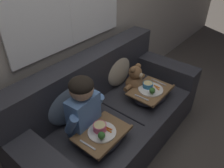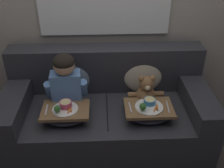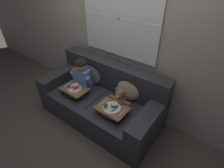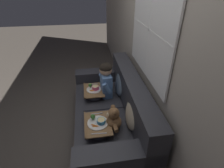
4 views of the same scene
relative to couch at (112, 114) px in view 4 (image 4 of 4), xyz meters
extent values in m
plane|color=#4C443D|center=(0.00, -0.07, -0.31)|extent=(14.00, 14.00, 0.00)
cube|color=#A89E8E|center=(0.00, 0.46, 0.99)|extent=(8.00, 0.05, 2.60)
cube|color=white|center=(0.00, 0.41, 1.16)|extent=(1.23, 0.02, 1.08)
cube|color=black|center=(0.00, 0.42, 1.16)|extent=(1.18, 0.01, 1.03)
cube|color=white|center=(0.00, 0.41, 1.16)|extent=(0.02, 0.02, 1.03)
cube|color=white|center=(0.00, 0.41, 1.16)|extent=(1.18, 0.02, 0.02)
cube|color=#2D2D33|center=(0.00, -0.07, -0.11)|extent=(1.87, 0.88, 0.41)
cube|color=#2D2D33|center=(0.00, 0.27, 0.32)|extent=(1.87, 0.22, 0.45)
cube|color=#2D2D33|center=(-0.83, -0.07, 0.19)|extent=(0.22, 0.88, 0.18)
cube|color=#2D2D33|center=(0.83, -0.07, 0.19)|extent=(0.22, 0.88, 0.18)
cube|color=black|center=(0.00, -0.09, 0.10)|extent=(0.01, 0.62, 0.01)
ellipsoid|color=slate|center=(-0.36, 0.18, 0.30)|extent=(0.42, 0.20, 0.44)
ellipsoid|color=#C1B293|center=(0.36, 0.18, 0.30)|extent=(0.40, 0.19, 0.41)
cube|color=#5B84BC|center=(-0.36, -0.04, 0.27)|extent=(0.27, 0.16, 0.35)
sphere|color=tan|center=(-0.36, -0.04, 0.53)|extent=(0.18, 0.18, 0.18)
ellipsoid|color=black|center=(-0.36, -0.04, 0.56)|extent=(0.19, 0.19, 0.13)
cylinder|color=#5B84BC|center=(-0.51, -0.06, 0.30)|extent=(0.08, 0.14, 0.19)
cylinder|color=#5B84BC|center=(-0.21, -0.04, 0.30)|extent=(0.08, 0.14, 0.19)
sphere|color=brown|center=(0.36, -0.04, 0.19)|extent=(0.19, 0.19, 0.19)
sphere|color=brown|center=(0.36, -0.04, 0.33)|extent=(0.13, 0.13, 0.13)
sphere|color=brown|center=(0.31, -0.04, 0.38)|extent=(0.06, 0.06, 0.06)
sphere|color=brown|center=(0.41, -0.04, 0.38)|extent=(0.06, 0.06, 0.06)
sphere|color=beige|center=(0.36, -0.10, 0.32)|extent=(0.05, 0.05, 0.05)
sphere|color=black|center=(0.36, -0.11, 0.32)|extent=(0.02, 0.02, 0.02)
cylinder|color=brown|center=(0.24, -0.04, 0.21)|extent=(0.09, 0.05, 0.05)
cylinder|color=brown|center=(0.48, -0.04, 0.21)|extent=(0.09, 0.05, 0.05)
cylinder|color=brown|center=(0.32, -0.13, 0.12)|extent=(0.05, 0.08, 0.05)
cylinder|color=brown|center=(0.40, -0.13, 0.12)|extent=(0.05, 0.08, 0.05)
ellipsoid|color=#2D2D38|center=(-0.36, -0.23, 0.14)|extent=(0.39, 0.28, 0.09)
cube|color=brown|center=(-0.36, -0.23, 0.19)|extent=(0.40, 0.30, 0.01)
cube|color=brown|center=(-0.36, -0.37, 0.21)|extent=(0.40, 0.02, 0.02)
cylinder|color=white|center=(-0.36, -0.23, 0.21)|extent=(0.22, 0.22, 0.01)
cylinder|color=#D64C70|center=(-0.35, -0.20, 0.24)|extent=(0.10, 0.10, 0.05)
cylinder|color=#E5D189|center=(-0.35, -0.20, 0.26)|extent=(0.09, 0.09, 0.01)
sphere|color=#38702D|center=(-0.42, -0.28, 0.25)|extent=(0.05, 0.05, 0.05)
cylinder|color=#7A9E56|center=(-0.42, -0.28, 0.22)|extent=(0.02, 0.02, 0.02)
cylinder|color=orange|center=(-0.32, -0.26, 0.22)|extent=(0.02, 0.06, 0.01)
cylinder|color=orange|center=(-0.31, -0.25, 0.22)|extent=(0.02, 0.05, 0.01)
cube|color=silver|center=(-0.52, -0.23, 0.20)|extent=(0.02, 0.14, 0.01)
ellipsoid|color=#2D2D38|center=(0.36, -0.23, 0.14)|extent=(0.40, 0.30, 0.09)
cube|color=brown|center=(0.36, -0.23, 0.19)|extent=(0.42, 0.31, 0.01)
cube|color=brown|center=(0.36, -0.38, 0.21)|extent=(0.42, 0.02, 0.02)
cylinder|color=white|center=(0.36, -0.23, 0.21)|extent=(0.24, 0.24, 0.01)
cylinder|color=#3889C1|center=(0.37, -0.19, 0.23)|extent=(0.10, 0.10, 0.05)
cylinder|color=#E5D189|center=(0.37, -0.19, 0.25)|extent=(0.09, 0.09, 0.01)
sphere|color=#38702D|center=(0.29, -0.28, 0.25)|extent=(0.06, 0.06, 0.06)
cylinder|color=#7A9E56|center=(0.29, -0.28, 0.22)|extent=(0.02, 0.02, 0.03)
cylinder|color=orange|center=(0.40, -0.27, 0.22)|extent=(0.04, 0.07, 0.01)
cylinder|color=orange|center=(0.42, -0.26, 0.22)|extent=(0.02, 0.07, 0.01)
cube|color=silver|center=(0.20, -0.23, 0.20)|extent=(0.02, 0.14, 0.01)
cube|color=silver|center=(0.52, -0.23, 0.20)|extent=(0.02, 0.17, 0.01)
camera|label=1|loc=(-1.21, -1.02, 1.45)|focal=35.00mm
camera|label=2|loc=(-0.04, -2.01, 1.57)|focal=42.00mm
camera|label=3|loc=(1.38, -1.59, 1.80)|focal=28.00mm
camera|label=4|loc=(1.86, -0.29, 1.66)|focal=28.00mm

